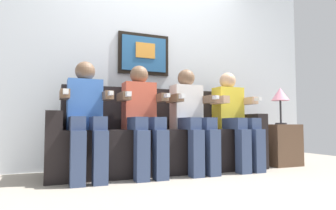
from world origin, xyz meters
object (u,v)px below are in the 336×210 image
at_px(person_left_center, 142,114).
at_px(table_lamp, 280,96).
at_px(person_leftmost, 86,113).
at_px(person_rightmost, 234,115).
at_px(person_right_center, 191,114).
at_px(couch, 162,142).
at_px(side_table_right, 279,145).

height_order(person_left_center, table_lamp, person_left_center).
relative_size(person_leftmost, person_rightmost, 1.00).
height_order(person_left_center, person_right_center, same).
bearing_deg(person_leftmost, table_lamp, 1.59).
bearing_deg(person_left_center, person_leftmost, 180.00).
xyz_separation_m(person_rightmost, table_lamp, (0.74, 0.07, 0.25)).
distance_m(person_leftmost, person_right_center, 1.09).
relative_size(couch, person_right_center, 2.09).
height_order(couch, person_rightmost, person_rightmost).
xyz_separation_m(person_right_center, person_rightmost, (0.54, 0.00, -0.00)).
xyz_separation_m(person_left_center, person_rightmost, (1.09, 0.00, -0.00)).
xyz_separation_m(person_right_center, table_lamp, (1.29, 0.07, 0.25)).
xyz_separation_m(person_leftmost, table_lamp, (2.37, 0.07, 0.25)).
bearing_deg(side_table_right, person_rightmost, -174.98).
bearing_deg(person_right_center, person_rightmost, 0.05).
bearing_deg(person_rightmost, side_table_right, 5.02).
height_order(person_left_center, person_rightmost, same).
height_order(person_rightmost, side_table_right, person_rightmost).
distance_m(person_rightmost, side_table_right, 0.78).
relative_size(couch, side_table_right, 4.64).
bearing_deg(person_left_center, person_rightmost, 0.02).
distance_m(couch, person_left_center, 0.43).
relative_size(couch, table_lamp, 5.05).
relative_size(person_right_center, table_lamp, 2.41).
xyz_separation_m(person_right_center, side_table_right, (1.24, 0.06, -0.36)).
xyz_separation_m(couch, table_lamp, (1.56, -0.10, 0.55)).
bearing_deg(side_table_right, couch, 175.94).
xyz_separation_m(person_left_center, person_right_center, (0.54, 0.00, 0.00)).
distance_m(couch, person_right_center, 0.43).
bearing_deg(person_right_center, person_left_center, 180.00).
relative_size(person_leftmost, side_table_right, 2.22).
height_order(couch, table_lamp, table_lamp).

